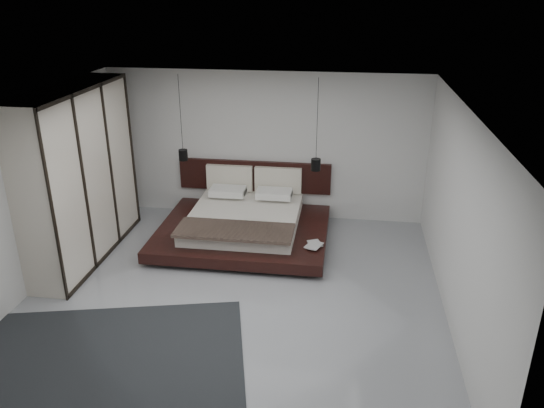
% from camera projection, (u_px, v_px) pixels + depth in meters
% --- Properties ---
extents(floor, '(6.00, 6.00, 0.00)m').
position_uv_depth(floor, '(234.00, 295.00, 7.79)').
color(floor, gray).
rests_on(floor, ground).
extents(ceiling, '(6.00, 6.00, 0.00)m').
position_uv_depth(ceiling, '(228.00, 106.00, 6.72)').
color(ceiling, white).
rests_on(ceiling, wall_back).
extents(wall_back, '(6.00, 0.00, 6.00)m').
position_uv_depth(wall_back, '(265.00, 146.00, 10.00)').
color(wall_back, silver).
rests_on(wall_back, floor).
extents(wall_front, '(6.00, 0.00, 6.00)m').
position_uv_depth(wall_front, '(157.00, 343.00, 4.51)').
color(wall_front, silver).
rests_on(wall_front, floor).
extents(wall_left, '(0.00, 6.00, 6.00)m').
position_uv_depth(wall_left, '(28.00, 196.00, 7.65)').
color(wall_left, silver).
rests_on(wall_left, floor).
extents(wall_right, '(0.00, 6.00, 6.00)m').
position_uv_depth(wall_right, '(458.00, 220.00, 6.86)').
color(wall_right, silver).
rests_on(wall_right, floor).
extents(lattice_screen, '(0.05, 0.90, 2.60)m').
position_uv_depth(lattice_screen, '(105.00, 153.00, 9.92)').
color(lattice_screen, black).
rests_on(lattice_screen, floor).
extents(bed, '(2.94, 2.46, 1.10)m').
position_uv_depth(bed, '(245.00, 222.00, 9.44)').
color(bed, black).
rests_on(bed, floor).
extents(book_lower, '(0.29, 0.32, 0.03)m').
position_uv_depth(book_lower, '(309.00, 244.00, 8.67)').
color(book_lower, '#99724C').
rests_on(book_lower, bed).
extents(book_upper, '(0.32, 0.37, 0.02)m').
position_uv_depth(book_upper, '(308.00, 244.00, 8.64)').
color(book_upper, '#99724C').
rests_on(book_upper, book_lower).
extents(pendant_left, '(0.16, 0.16, 1.55)m').
position_uv_depth(pendant_left, '(183.00, 154.00, 9.63)').
color(pendant_left, black).
rests_on(pendant_left, ceiling).
extents(pendant_right, '(0.17, 0.17, 1.62)m').
position_uv_depth(pendant_right, '(316.00, 164.00, 9.34)').
color(pendant_right, black).
rests_on(pendant_right, ceiling).
extents(wardrobe, '(0.67, 2.85, 2.80)m').
position_uv_depth(wardrobe, '(79.00, 175.00, 8.46)').
color(wardrobe, beige).
rests_on(wardrobe, floor).
extents(rug, '(3.72, 3.03, 0.01)m').
position_uv_depth(rug, '(108.00, 362.00, 6.39)').
color(rug, black).
rests_on(rug, floor).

